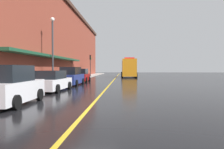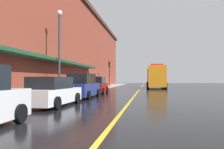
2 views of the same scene
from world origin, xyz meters
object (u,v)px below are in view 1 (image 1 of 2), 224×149
at_px(parked_car_0, 10,86).
at_px(parking_meter_0, 39,77).
at_px(parked_car_1, 52,81).
at_px(utility_truck, 129,68).
at_px(street_lamp_left, 53,43).
at_px(parking_meter_1, 18,79).
at_px(parked_car_3, 81,76).
at_px(parked_car_2, 71,77).
at_px(traffic_light_near, 90,61).

xyz_separation_m(parked_car_0, parking_meter_0, (-1.37, 6.77, 0.18)).
distance_m(parked_car_1, utility_truck, 25.85).
bearing_deg(parking_meter_0, parked_car_1, -28.88).
bearing_deg(parking_meter_0, parked_car_0, -78.55).
height_order(parked_car_0, street_lamp_left, street_lamp_left).
bearing_deg(parking_meter_1, parked_car_3, 84.51).
bearing_deg(utility_truck, parked_car_2, -19.23).
height_order(utility_truck, parking_meter_1, utility_truck).
bearing_deg(traffic_light_near, parked_car_0, -87.68).
relative_size(parked_car_1, parking_meter_1, 3.46).
distance_m(parking_meter_0, street_lamp_left, 6.09).
bearing_deg(parked_car_3, parked_car_2, -179.93).
bearing_deg(parked_car_0, parked_car_3, -0.91).
distance_m(parked_car_2, utility_truck, 20.46).
distance_m(parked_car_0, parked_car_3, 17.05).
bearing_deg(parking_meter_1, utility_truck, 74.25).
bearing_deg(parking_meter_0, parking_meter_1, -90.00).
relative_size(parking_meter_0, street_lamp_left, 0.19).
height_order(parked_car_3, parking_meter_0, parked_car_3).
bearing_deg(utility_truck, traffic_light_near, -100.60).
height_order(parked_car_0, parked_car_2, parked_car_0).
distance_m(parked_car_2, parked_car_3, 5.43).
bearing_deg(parked_car_1, parked_car_3, 2.24).
bearing_deg(parked_car_1, street_lamp_left, 20.58).
bearing_deg(parking_meter_1, parked_car_0, -68.25).
bearing_deg(parking_meter_0, parked_car_3, 82.75).
distance_m(parked_car_1, parked_car_3, 11.02).
xyz_separation_m(utility_truck, street_lamp_left, (-8.39, -19.21, 2.64)).
relative_size(utility_truck, street_lamp_left, 1.25).
relative_size(parked_car_2, street_lamp_left, 0.68).
relative_size(parked_car_2, traffic_light_near, 1.10).
bearing_deg(parking_meter_1, parking_meter_0, 90.00).
relative_size(parked_car_3, parking_meter_0, 3.16).
bearing_deg(parked_car_2, parked_car_0, -179.33).
height_order(parked_car_0, traffic_light_near, traffic_light_near).
xyz_separation_m(parked_car_2, utility_truck, (6.37, 19.43, 0.88)).
xyz_separation_m(utility_truck, parking_meter_1, (-7.79, -27.61, -0.70)).
distance_m(utility_truck, parking_meter_1, 28.69).
xyz_separation_m(parking_meter_1, traffic_light_near, (0.06, 28.90, 2.10)).
relative_size(parking_meter_0, traffic_light_near, 0.31).
distance_m(parking_meter_1, street_lamp_left, 9.06).
bearing_deg(traffic_light_near, parking_meter_0, -90.14).
xyz_separation_m(parked_car_0, parking_meter_1, (-1.37, 3.44, 0.18)).
relative_size(parked_car_1, parking_meter_0, 3.46).
relative_size(parked_car_0, parked_car_3, 1.00).
bearing_deg(parked_car_2, parked_car_1, -179.80).
distance_m(parked_car_1, parked_car_2, 5.60).
xyz_separation_m(parked_car_0, parked_car_1, (-0.02, 6.02, -0.13)).
distance_m(parked_car_2, traffic_light_near, 20.89).
distance_m(utility_truck, parking_meter_0, 25.50).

